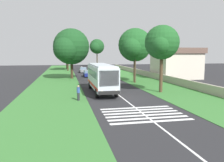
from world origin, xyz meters
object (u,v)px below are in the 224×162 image
(roadside_tree_right_2, at_px, (96,47))
(pedestrian, at_px, (78,93))
(utility_pole, at_px, (135,58))
(roadside_tree_left_1, at_px, (70,48))
(roadside_tree_right_1, at_px, (161,43))
(roadside_building, at_px, (176,63))
(trailing_car_2, at_px, (83,70))
(trailing_car_1, at_px, (98,71))
(roadside_tree_right_0, at_px, (134,46))
(coach_bus, at_px, (101,76))
(trailing_car_0, at_px, (88,74))
(roadside_tree_left_2, at_px, (66,52))
(roadside_tree_left_0, at_px, (67,44))

(roadside_tree_right_2, distance_m, pedestrian, 65.01)
(utility_pole, bearing_deg, roadside_tree_left_1, 49.21)
(roadside_tree_right_1, distance_m, pedestrian, 12.84)
(utility_pole, distance_m, roadside_building, 12.72)
(trailing_car_2, distance_m, roadside_tree_right_2, 27.98)
(trailing_car_1, height_order, roadside_tree_right_0, roadside_tree_right_0)
(roadside_building, xyz_separation_m, pedestrian, (-19.48, 21.65, -2.32))
(coach_bus, relative_size, roadside_tree_right_1, 1.26)
(trailing_car_2, distance_m, roadside_tree_right_0, 25.09)
(coach_bus, bearing_deg, roadside_tree_right_2, -7.29)
(roadside_tree_right_0, bearing_deg, trailing_car_1, 13.22)
(trailing_car_1, xyz_separation_m, roadside_tree_right_1, (-28.44, -4.30, 5.82))
(roadside_tree_right_2, bearing_deg, trailing_car_0, 169.12)
(roadside_tree_left_1, xyz_separation_m, roadside_tree_left_2, (29.61, 0.62, -0.76))
(trailing_car_0, bearing_deg, pedestrian, 172.12)
(roadside_tree_right_1, bearing_deg, trailing_car_1, 8.60)
(roadside_tree_left_0, bearing_deg, roadside_tree_left_2, 1.12)
(roadside_tree_right_2, relative_size, utility_pole, 1.28)
(roadside_tree_right_1, bearing_deg, coach_bus, 77.78)
(coach_bus, relative_size, roadside_tree_right_0, 1.16)
(trailing_car_0, height_order, roadside_tree_left_0, roadside_tree_left_0)
(coach_bus, height_order, trailing_car_1, coach_bus)
(trailing_car_1, relative_size, roadside_tree_left_0, 0.40)
(roadside_tree_right_0, distance_m, roadside_building, 12.39)
(roadside_tree_left_1, xyz_separation_m, roadside_tree_right_1, (-19.15, -11.28, 0.11))
(trailing_car_1, bearing_deg, roadside_tree_left_2, 20.49)
(roadside_tree_left_2, xyz_separation_m, roadside_tree_right_1, (-48.75, -11.89, 0.87))
(trailing_car_2, bearing_deg, roadside_tree_right_0, -162.45)
(roadside_tree_left_1, relative_size, pedestrian, 6.04)
(trailing_car_0, height_order, roadside_tree_right_1, roadside_tree_right_1)
(trailing_car_2, bearing_deg, roadside_tree_left_2, 16.63)
(roadside_building, height_order, pedestrian, roadside_building)
(utility_pole, distance_m, pedestrian, 17.30)
(trailing_car_0, height_order, utility_pole, utility_pole)
(roadside_tree_right_0, distance_m, pedestrian, 18.92)
(trailing_car_2, xyz_separation_m, roadside_tree_right_1, (-34.27, -7.57, 5.82))
(trailing_car_2, xyz_separation_m, pedestrian, (-37.69, 3.48, 0.24))
(trailing_car_2, xyz_separation_m, roadside_tree_left_2, (14.48, 4.33, 4.96))
(utility_pole, bearing_deg, roadside_tree_left_2, 16.44)
(coach_bus, height_order, utility_pole, utility_pole)
(trailing_car_1, bearing_deg, utility_pole, -168.15)
(roadside_building, bearing_deg, roadside_tree_right_1, 146.58)
(roadside_tree_left_0, distance_m, roadside_tree_left_1, 21.83)
(trailing_car_0, height_order, roadside_tree_right_2, roadside_tree_right_2)
(roadside_tree_left_1, xyz_separation_m, utility_pole, (-9.41, -10.90, -1.98))
(roadside_tree_left_2, relative_size, utility_pole, 0.95)
(trailing_car_1, relative_size, roadside_tree_right_0, 0.45)
(trailing_car_0, bearing_deg, roadside_building, -109.79)
(trailing_car_1, relative_size, roadside_tree_left_1, 0.42)
(roadside_tree_left_0, relative_size, roadside_tree_right_0, 1.11)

